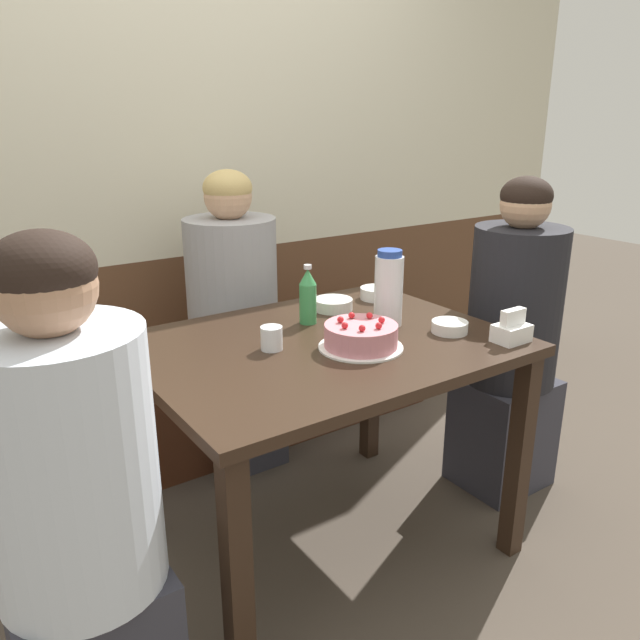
# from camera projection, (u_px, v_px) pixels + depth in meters

# --- Properties ---
(ground_plane) EXTENTS (12.00, 12.00, 0.00)m
(ground_plane) POSITION_uv_depth(u_px,v_px,m) (323.00, 545.00, 2.19)
(ground_plane) COLOR #4C4238
(back_wall) EXTENTS (4.80, 0.04, 2.50)m
(back_wall) POSITION_uv_depth(u_px,v_px,m) (180.00, 160.00, 2.61)
(back_wall) COLOR brown
(back_wall) RESTS_ON ground_plane
(bench_seat) EXTENTS (2.18, 0.38, 0.45)m
(bench_seat) POSITION_uv_depth(u_px,v_px,m) (216.00, 401.00, 2.76)
(bench_seat) COLOR #472314
(bench_seat) RESTS_ON ground_plane
(dining_table) EXTENTS (1.14, 0.87, 0.76)m
(dining_table) POSITION_uv_depth(u_px,v_px,m) (323.00, 372.00, 1.98)
(dining_table) COLOR black
(dining_table) RESTS_ON ground_plane
(birthday_cake) EXTENTS (0.26, 0.26, 0.10)m
(birthday_cake) POSITION_uv_depth(u_px,v_px,m) (361.00, 336.00, 1.87)
(birthday_cake) COLOR white
(birthday_cake) RESTS_ON dining_table
(water_pitcher) EXTENTS (0.09, 0.09, 0.26)m
(water_pitcher) POSITION_uv_depth(u_px,v_px,m) (389.00, 289.00, 2.06)
(water_pitcher) COLOR white
(water_pitcher) RESTS_ON dining_table
(soju_bottle) EXTENTS (0.06, 0.06, 0.20)m
(soju_bottle) POSITION_uv_depth(u_px,v_px,m) (308.00, 296.00, 2.08)
(soju_bottle) COLOR #388E4C
(soju_bottle) RESTS_ON dining_table
(napkin_holder) EXTENTS (0.11, 0.08, 0.11)m
(napkin_holder) POSITION_uv_depth(u_px,v_px,m) (512.00, 330.00, 1.93)
(napkin_holder) COLOR white
(napkin_holder) RESTS_ON dining_table
(bowl_soup_white) EXTENTS (0.12, 0.12, 0.04)m
(bowl_soup_white) POSITION_uv_depth(u_px,v_px,m) (376.00, 293.00, 2.38)
(bowl_soup_white) COLOR white
(bowl_soup_white) RESTS_ON dining_table
(bowl_rice_small) EXTENTS (0.14, 0.14, 0.04)m
(bowl_rice_small) POSITION_uv_depth(u_px,v_px,m) (333.00, 304.00, 2.25)
(bowl_rice_small) COLOR white
(bowl_rice_small) RESTS_ON dining_table
(bowl_side_dish) EXTENTS (0.12, 0.12, 0.04)m
(bowl_side_dish) POSITION_uv_depth(u_px,v_px,m) (450.00, 327.00, 2.01)
(bowl_side_dish) COLOR white
(bowl_side_dish) RESTS_ON dining_table
(glass_water_tall) EXTENTS (0.07, 0.07, 0.07)m
(glass_water_tall) POSITION_uv_depth(u_px,v_px,m) (272.00, 338.00, 1.86)
(glass_water_tall) COLOR silver
(glass_water_tall) RESTS_ON dining_table
(person_teal_shirt) EXTENTS (0.36, 0.36, 1.24)m
(person_teal_shirt) POSITION_uv_depth(u_px,v_px,m) (78.00, 518.00, 1.34)
(person_teal_shirt) COLOR #33333D
(person_teal_shirt) RESTS_ON ground_plane
(person_pale_blue_shirt) EXTENTS (0.36, 0.36, 1.24)m
(person_pale_blue_shirt) POSITION_uv_depth(u_px,v_px,m) (234.00, 326.00, 2.56)
(person_pale_blue_shirt) COLOR #33333D
(person_pale_blue_shirt) RESTS_ON ground_plane
(person_grey_tee) EXTENTS (0.34, 0.34, 1.23)m
(person_grey_tee) POSITION_uv_depth(u_px,v_px,m) (511.00, 346.00, 2.39)
(person_grey_tee) COLOR #33333D
(person_grey_tee) RESTS_ON ground_plane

